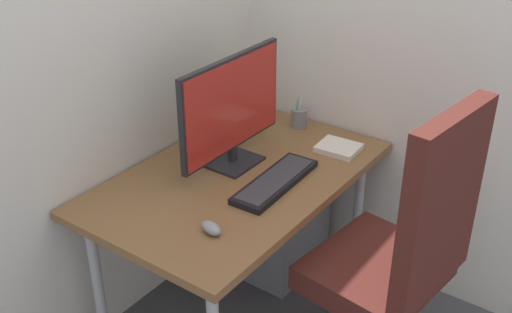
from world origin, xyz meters
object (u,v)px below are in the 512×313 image
object	(u,v)px
pen_holder	(299,118)
notebook	(339,148)
keyboard	(275,181)
filing_cabinet	(268,209)
monitor	(232,108)
office_chair	(402,248)
mouse	(211,228)

from	to	relation	value
pen_holder	notebook	xyz separation A→B (m)	(-0.11, -0.28, -0.03)
pen_holder	keyboard	bearing A→B (deg)	-157.28
filing_cabinet	keyboard	distance (m)	0.60
monitor	filing_cabinet	bearing A→B (deg)	3.83
notebook	filing_cabinet	bearing A→B (deg)	98.14
office_chair	pen_holder	xyz separation A→B (m)	(0.50, 0.77, 0.13)
filing_cabinet	mouse	xyz separation A→B (m)	(-0.75, -0.28, 0.42)
office_chair	filing_cabinet	xyz separation A→B (m)	(0.33, 0.82, -0.32)
keyboard	mouse	distance (m)	0.41
filing_cabinet	keyboard	xyz separation A→B (m)	(-0.34, -0.27, 0.41)
office_chair	notebook	world-z (taller)	office_chair
filing_cabinet	keyboard	bearing A→B (deg)	-141.70
office_chair	filing_cabinet	world-z (taller)	office_chair
monitor	pen_holder	distance (m)	0.52
mouse	keyboard	bearing A→B (deg)	13.96
mouse	office_chair	bearing A→B (deg)	-39.25
notebook	pen_holder	bearing A→B (deg)	65.52
monitor	office_chair	bearing A→B (deg)	-92.34
filing_cabinet	keyboard	size ratio (longest dim) A/B	1.33
office_chair	keyboard	distance (m)	0.56
office_chair	filing_cabinet	distance (m)	0.94
keyboard	pen_holder	xyz separation A→B (m)	(0.52, 0.22, 0.03)
mouse	pen_holder	world-z (taller)	pen_holder
pen_holder	notebook	distance (m)	0.30
monitor	pen_holder	xyz separation A→B (m)	(0.47, -0.03, -0.21)
monitor	mouse	bearing A→B (deg)	-150.74
office_chair	mouse	bearing A→B (deg)	127.60
monitor	keyboard	bearing A→B (deg)	-100.06
keyboard	notebook	world-z (taller)	keyboard
mouse	notebook	distance (m)	0.82
monitor	notebook	bearing A→B (deg)	-40.44
office_chair	keyboard	bearing A→B (deg)	91.18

